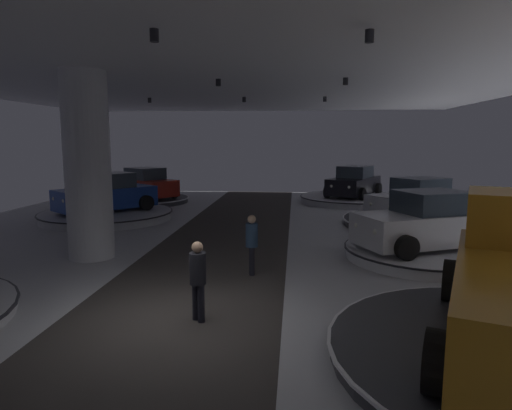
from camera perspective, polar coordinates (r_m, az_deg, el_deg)
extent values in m
cube|color=#B2B2B7|center=(9.18, -10.94, -14.45)|extent=(24.00, 44.00, 0.05)
cube|color=#383330|center=(9.17, -10.94, -14.28)|extent=(4.40, 44.00, 0.01)
cube|color=silver|center=(8.72, -12.02, 21.72)|extent=(24.00, 44.00, 0.10)
cylinder|color=black|center=(16.02, -20.66, 14.30)|extent=(0.16, 0.16, 0.22)
cylinder|color=black|center=(21.20, -13.57, 13.00)|extent=(0.16, 0.16, 0.22)
cylinder|color=black|center=(8.44, -12.99, 20.55)|extent=(0.16, 0.16, 0.22)
cylinder|color=black|center=(14.52, -4.89, 15.47)|extent=(0.16, 0.16, 0.22)
cylinder|color=black|center=(20.29, -1.54, 13.44)|extent=(0.16, 0.16, 0.22)
cylinder|color=black|center=(8.53, 14.43, 20.35)|extent=(0.16, 0.16, 0.22)
cylinder|color=black|center=(14.46, 11.47, 15.37)|extent=(0.16, 0.16, 0.22)
cylinder|color=black|center=(20.29, 8.87, 13.35)|extent=(0.16, 0.16, 0.22)
cylinder|color=silver|center=(13.95, -20.90, 4.67)|extent=(1.33, 1.33, 5.50)
cylinder|color=#B7B7BC|center=(25.85, 12.45, 0.73)|extent=(5.95, 5.95, 0.37)
cylinder|color=black|center=(25.84, 12.46, 1.07)|extent=(6.07, 6.07, 0.05)
cube|color=black|center=(25.76, 12.50, 2.48)|extent=(3.52, 4.56, 0.90)
cube|color=#2D3842|center=(25.84, 12.67, 4.16)|extent=(2.26, 2.40, 0.70)
cylinder|color=black|center=(24.13, 13.56, 1.42)|extent=(0.51, 0.71, 0.68)
cylinder|color=black|center=(24.83, 9.19, 1.74)|extent=(0.51, 0.71, 0.68)
cylinder|color=black|center=(26.83, 15.53, 2.02)|extent=(0.51, 0.71, 0.68)
cylinder|color=black|center=(27.47, 11.54, 2.30)|extent=(0.51, 0.71, 0.68)
sphere|color=white|center=(23.66, 11.94, 2.27)|extent=(0.18, 0.18, 0.18)
sphere|color=white|center=(24.02, 9.73, 2.42)|extent=(0.18, 0.18, 0.18)
cylinder|color=#B7B7BC|center=(20.85, -18.67, -1.29)|extent=(5.68, 5.68, 0.37)
cylinder|color=black|center=(20.82, -18.69, -0.86)|extent=(5.79, 5.79, 0.05)
cube|color=navy|center=(20.73, -18.77, 0.88)|extent=(4.04, 4.40, 0.90)
cube|color=#2D3842|center=(20.72, -18.50, 2.97)|extent=(2.41, 2.46, 0.70)
cylinder|color=black|center=(19.26, -21.15, -0.58)|extent=(0.60, 0.67, 0.68)
cylinder|color=black|center=(21.08, -23.43, 0.01)|extent=(0.60, 0.67, 0.68)
cylinder|color=black|center=(20.60, -13.93, 0.28)|extent=(0.60, 0.67, 0.68)
cylinder|color=black|center=(22.31, -16.65, 0.77)|extent=(0.60, 0.67, 0.68)
sphere|color=white|center=(19.42, -23.52, 0.49)|extent=(0.18, 0.18, 0.18)
sphere|color=white|center=(20.34, -24.58, 0.75)|extent=(0.18, 0.18, 0.18)
cylinder|color=#333338|center=(19.46, 19.94, -2.13)|extent=(5.88, 5.88, 0.29)
cylinder|color=white|center=(19.44, 19.96, -1.80)|extent=(5.99, 5.99, 0.05)
cube|color=silver|center=(19.35, 20.05, 0.06)|extent=(4.48, 3.87, 0.90)
cube|color=#2D3842|center=(19.37, 20.45, 2.28)|extent=(2.45, 2.36, 0.70)
cylinder|color=black|center=(17.67, 19.45, -1.53)|extent=(0.68, 0.57, 0.68)
cylinder|color=black|center=(19.02, 14.92, -0.67)|extent=(0.68, 0.57, 0.68)
cylinder|color=black|center=(19.90, 24.87, -0.78)|extent=(0.68, 0.57, 0.68)
cylinder|color=black|center=(21.10, 20.48, -0.05)|extent=(0.68, 0.57, 0.68)
sphere|color=white|center=(17.48, 16.91, -0.25)|extent=(0.18, 0.18, 0.18)
sphere|color=white|center=(18.17, 14.66, 0.15)|extent=(0.18, 0.18, 0.18)
cylinder|color=black|center=(9.90, 23.78, -8.90)|extent=(0.56, 0.88, 0.84)
cylinder|color=black|center=(6.43, 22.17, -18.23)|extent=(0.56, 0.88, 0.84)
cylinder|color=silver|center=(14.22, 21.00, -5.83)|extent=(4.69, 4.69, 0.33)
cylinder|color=black|center=(14.19, 21.03, -5.30)|extent=(4.79, 4.79, 0.05)
cube|color=silver|center=(14.06, 21.17, -2.76)|extent=(4.57, 3.31, 0.90)
cube|color=#2D3842|center=(14.04, 21.80, 0.28)|extent=(2.36, 2.18, 0.70)
cylinder|color=black|center=(12.48, 18.89, -5.27)|extent=(0.71, 0.47, 0.68)
cylinder|color=black|center=(14.08, 14.01, -3.55)|extent=(0.71, 0.47, 0.68)
cylinder|color=black|center=(14.36, 28.07, -4.07)|extent=(0.71, 0.47, 0.68)
cylinder|color=black|center=(15.77, 22.86, -2.70)|extent=(0.71, 0.47, 0.68)
sphere|color=white|center=(12.44, 15.25, -3.34)|extent=(0.18, 0.18, 0.18)
sphere|color=white|center=(13.26, 12.91, -2.55)|extent=(0.18, 0.18, 0.18)
cylinder|color=#333338|center=(26.03, -14.18, 0.64)|extent=(4.92, 4.92, 0.29)
cylinder|color=white|center=(26.01, -14.19, 0.88)|extent=(5.01, 5.01, 0.05)
cube|color=maroon|center=(25.94, -14.24, 2.29)|extent=(4.44, 3.95, 0.90)
cube|color=#2D3842|center=(25.75, -14.11, 3.92)|extent=(2.46, 2.39, 0.70)
cylinder|color=black|center=(26.64, -17.72, 1.71)|extent=(0.68, 0.58, 0.68)
cylinder|color=black|center=(27.70, -14.17, 2.09)|extent=(0.68, 0.58, 0.68)
cylinder|color=black|center=(24.24, -14.28, 1.24)|extent=(0.68, 0.58, 0.68)
cylinder|color=black|center=(25.40, -10.54, 1.66)|extent=(0.68, 0.58, 0.68)
sphere|color=white|center=(27.40, -17.53, 2.70)|extent=(0.18, 0.18, 0.18)
sphere|color=white|center=(27.91, -15.78, 2.87)|extent=(0.18, 0.18, 0.18)
cylinder|color=black|center=(8.95, -7.78, -12.05)|extent=(0.14, 0.14, 0.80)
cylinder|color=black|center=(8.82, -7.10, -12.36)|extent=(0.14, 0.14, 0.80)
cylinder|color=black|center=(8.68, -7.53, -8.12)|extent=(0.32, 0.32, 0.62)
sphere|color=#99755B|center=(8.57, -7.58, -5.42)|extent=(0.22, 0.22, 0.22)
cylinder|color=black|center=(11.80, -0.56, -6.94)|extent=(0.14, 0.14, 0.80)
cylinder|color=black|center=(11.63, -0.53, -7.17)|extent=(0.14, 0.14, 0.80)
cylinder|color=#233851|center=(11.55, -0.55, -3.90)|extent=(0.32, 0.32, 0.62)
sphere|color=tan|center=(11.47, -0.56, -1.85)|extent=(0.22, 0.22, 0.22)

